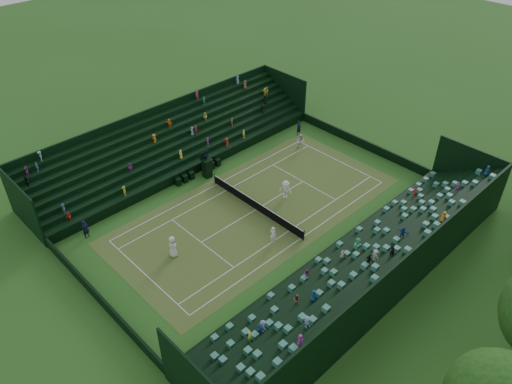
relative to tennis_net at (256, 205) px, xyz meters
The scene contains 17 objects.
ground 0.53m from the tennis_net, ahead, with size 160.00×160.00×0.00m, color #2B601E.
court_surface 0.52m from the tennis_net, ahead, with size 12.97×26.77×0.01m, color #2E6C24.
perimeter_wall_north 15.89m from the tennis_net, 90.00° to the left, with size 17.17×0.20×1.00m, color black.
perimeter_wall_south 15.89m from the tennis_net, 90.00° to the right, with size 17.17×0.20×1.00m, color black.
perimeter_wall_east 8.49m from the tennis_net, ahead, with size 0.20×31.77×1.00m, color black.
perimeter_wall_west 8.49m from the tennis_net, behind, with size 0.20×31.77×1.00m, color black.
north_grandstand 12.70m from the tennis_net, ahead, with size 6.60×32.00×4.90m.
south_grandstand 12.70m from the tennis_net, behind, with size 6.60×32.00×4.90m.
tennis_net is the anchor object (origin of this frame).
umpire_chair 7.26m from the tennis_net, behind, with size 0.95×0.95×3.00m.
courtside_chairs 8.03m from the tennis_net, behind, with size 0.52×5.49×1.13m.
player_near_west 9.03m from the tennis_net, 91.92° to the right, with size 0.97×0.63×1.98m, color white.
player_near_east 4.71m from the tennis_net, 26.32° to the right, with size 0.63×0.41×1.72m, color white.
player_far_west 11.65m from the tennis_net, 111.71° to the left, with size 0.87×0.67×1.78m, color silver.
player_far_east 3.30m from the tennis_net, 79.23° to the left, with size 1.24×0.72×1.92m, color white.
line_judge_north 14.46m from the tennis_net, 116.60° to the left, with size 0.62×0.41×1.71m, color black.
line_judge_south 14.84m from the tennis_net, 119.32° to the right, with size 0.64×0.42×1.75m, color black.
Camera 1 is at (25.67, -24.71, 28.27)m, focal length 35.00 mm.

